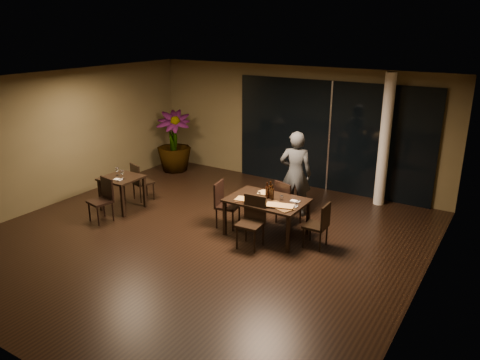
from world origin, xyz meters
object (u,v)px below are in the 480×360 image
chair_main_left (224,202)px  chair_main_right (320,223)px  bottle_b (272,192)px  chair_main_near (252,219)px  potted_plant (174,142)px  chair_side_far (140,180)px  main_table (267,203)px  side_table (122,182)px  diner (295,174)px  chair_side_near (103,197)px  chair_main_far (286,201)px  bottle_c (271,190)px  bottle_a (267,191)px

chair_main_left → chair_main_right: (2.04, 0.12, -0.04)m
chair_main_right → bottle_b: size_ratio=2.96×
chair_main_near → potted_plant: bearing=142.0°
chair_main_right → chair_side_far: 4.53m
main_table → potted_plant: bearing=151.2°
chair_main_left → chair_side_far: (-2.49, 0.18, -0.03)m
chair_main_near → side_table: bearing=175.5°
chair_main_right → main_table: bearing=-88.4°
side_table → diner: bearing=26.9°
chair_main_near → chair_side_near: size_ratio=1.05×
chair_main_far → bottle_c: size_ratio=2.70×
main_table → bottle_a: 0.24m
diner → bottle_c: 1.14m
side_table → bottle_a: (3.37, 0.56, 0.28)m
chair_side_far → chair_side_near: (0.17, -1.28, 0.01)m
chair_main_left → diner: size_ratio=0.51×
bottle_a → bottle_b: (0.12, -0.01, -0.01)m
chair_main_left → bottle_b: (1.04, 0.13, 0.37)m
bottle_a → diner: bearing=87.9°
bottle_a → bottle_c: size_ratio=0.91×
chair_main_right → potted_plant: size_ratio=0.52×
chair_main_near → chair_side_far: size_ratio=1.08×
chair_main_far → chair_side_near: bearing=45.7°
chair_main_near → chair_side_near: 3.32m
chair_main_far → chair_side_near: size_ratio=1.02×
main_table → chair_main_far: (0.09, 0.67, -0.15)m
diner → potted_plant: size_ratio=1.10×
main_table → chair_side_far: bearing=178.2°
chair_main_near → diner: size_ratio=0.52×
chair_side_far → chair_side_near: bearing=116.6°
main_table → chair_main_near: size_ratio=1.55×
side_table → potted_plant: (-0.86, 2.84, 0.22)m
diner → chair_main_left: bearing=34.1°
chair_side_near → potted_plant: (-0.99, 3.51, 0.33)m
main_table → diner: bearing=89.3°
chair_side_far → potted_plant: 2.40m
diner → bottle_a: 1.17m
bottle_b → potted_plant: bearing=152.2°
chair_main_near → chair_side_near: (-3.26, -0.63, -0.03)m
main_table → chair_side_near: chair_side_near is taller
chair_main_left → bottle_c: size_ratio=2.72×
chair_main_near → bottle_b: size_ratio=3.28×
chair_main_right → chair_main_left: bearing=-87.5°
bottle_a → bottle_c: 0.07m
bottle_c → chair_main_right: bearing=-2.4°
bottle_a → chair_main_right: bearing=-0.5°
chair_main_right → bottle_b: (-1.00, 0.00, 0.41)m
side_table → chair_main_far: chair_main_far is taller
side_table → bottle_b: bottle_b is taller
side_table → chair_main_far: 3.68m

